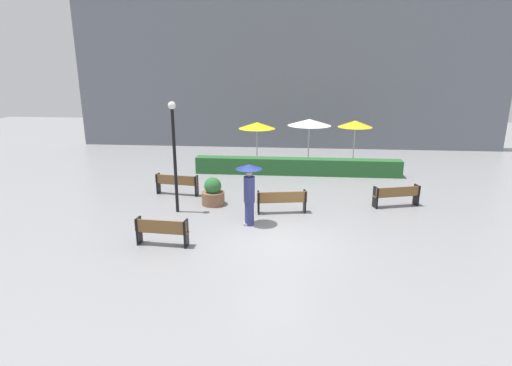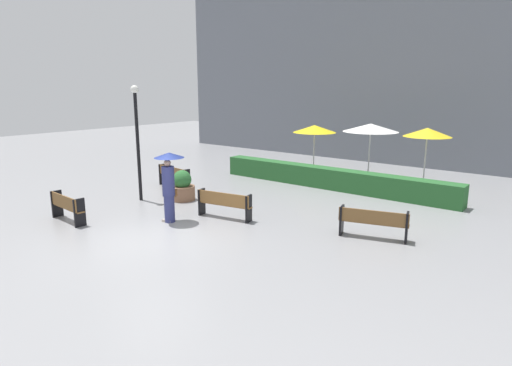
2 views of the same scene
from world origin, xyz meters
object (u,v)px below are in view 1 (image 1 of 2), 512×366
bench_near_left (162,230)px  pedestrian_with_umbrella (249,187)px  patio_umbrella_yellow (257,125)px  bench_mid_center (282,200)px  lamp_post (174,146)px  bench_far_right (397,195)px  patio_umbrella_white (309,122)px  planter_pot (213,193)px  patio_umbrella_yellow_far (355,124)px  bench_far_left (177,183)px

bench_near_left → pedestrian_with_umbrella: size_ratio=0.77×
bench_near_left → patio_umbrella_yellow: patio_umbrella_yellow is taller
bench_mid_center → lamp_post: bearing=-176.9°
pedestrian_with_umbrella → bench_far_right: bearing=23.5°
bench_near_left → patio_umbrella_white: size_ratio=0.66×
bench_far_right → pedestrian_with_umbrella: pedestrian_with_umbrella is taller
pedestrian_with_umbrella → bench_mid_center: bearing=48.9°
bench_far_right → planter_pot: (-7.23, -0.40, -0.02)m
patio_umbrella_yellow → patio_umbrella_yellow_far: patio_umbrella_yellow_far is taller
planter_pot → lamp_post: bearing=-140.7°
bench_near_left → patio_umbrella_yellow: size_ratio=0.72×
bench_mid_center → patio_umbrella_yellow: patio_umbrella_yellow is taller
patio_umbrella_white → bench_far_right: bearing=-65.0°
patio_umbrella_yellow → bench_mid_center: bearing=-78.6°
bench_far_right → patio_umbrella_yellow_far: 7.09m
bench_mid_center → patio_umbrella_white: (1.22, 8.12, 1.84)m
bench_far_left → bench_far_right: bearing=-4.6°
bench_near_left → patio_umbrella_white: patio_umbrella_white is taller
bench_near_left → patio_umbrella_yellow_far: patio_umbrella_yellow_far is taller
bench_far_right → bench_far_left: 9.04m
lamp_post → bench_mid_center: bearing=3.1°
bench_near_left → pedestrian_with_umbrella: 3.30m
bench_mid_center → planter_pot: bearing=164.5°
patio_umbrella_white → bench_near_left: bearing=-112.9°
bench_mid_center → bench_near_left: (-3.58, -3.25, -0.01)m
patio_umbrella_yellow → patio_umbrella_yellow_far: (5.34, -0.32, 0.20)m
bench_far_left → patio_umbrella_white: (5.77, 6.23, 1.82)m
bench_mid_center → lamp_post: 4.44m
bench_mid_center → patio_umbrella_white: 8.41m
patio_umbrella_yellow_far → bench_near_left: bearing=-122.9°
bench_far_left → pedestrian_with_umbrella: bearing=-42.3°
patio_umbrella_yellow → patio_umbrella_white: 2.91m
bench_mid_center → patio_umbrella_yellow: 8.60m
bench_far_right → bench_mid_center: (-4.47, -1.16, 0.02)m
lamp_post → patio_umbrella_yellow_far: 11.18m
bench_near_left → lamp_post: lamp_post is taller
bench_far_right → patio_umbrella_white: patio_umbrella_white is taller
pedestrian_with_umbrella → patio_umbrella_white: (2.31, 9.37, 1.00)m
bench_far_right → bench_mid_center: bearing=-165.4°
patio_umbrella_yellow → bench_far_left: bearing=-114.2°
bench_far_right → patio_umbrella_yellow: 9.54m
patio_umbrella_white → patio_umbrella_yellow_far: (2.45, -0.15, -0.03)m
bench_far_right → lamp_post: (-8.42, -1.37, 2.03)m
bench_far_right → bench_near_left: bench_near_left is taller
bench_far_right → patio_umbrella_white: 7.90m
lamp_post → patio_umbrella_yellow: lamp_post is taller
pedestrian_with_umbrella → bench_far_left: bearing=137.7°
bench_far_left → lamp_post: bearing=-74.1°
bench_far_left → lamp_post: lamp_post is taller
lamp_post → patio_umbrella_white: lamp_post is taller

